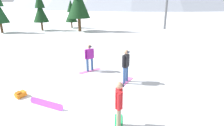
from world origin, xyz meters
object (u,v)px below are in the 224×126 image
object	(u,v)px
backpack_orange	(20,94)
snowboarder_foreground	(119,105)
snowboarder_background	(89,57)
pine_tree_slender	(71,13)
loose_snowboard_near_right	(46,103)
pine_tree_leaning	(40,9)
snowboarder_midground	(126,65)

from	to	relation	value
backpack_orange	snowboarder_foreground	bearing A→B (deg)	-18.19
snowboarder_background	backpack_orange	size ratio (longest dim) A/B	3.00
backpack_orange	pine_tree_slender	xyz separation A→B (m)	(-5.39, 21.91, 2.20)
loose_snowboard_near_right	pine_tree_leaning	size ratio (longest dim) A/B	0.31
snowboarder_midground	pine_tree_slender	distance (m)	22.07
pine_tree_slender	loose_snowboard_near_right	bearing A→B (deg)	-72.88
snowboarder_background	backpack_orange	xyz separation A→B (m)	(-2.29, -3.67, -0.75)
snowboarder_foreground	snowboarder_midground	xyz separation A→B (m)	(-0.06, 3.81, 0.05)
snowboarder_midground	pine_tree_slender	bearing A→B (deg)	116.96
pine_tree_leaning	backpack_orange	bearing A→B (deg)	-65.04
snowboarder_foreground	backpack_orange	world-z (taller)	snowboarder_foreground
pine_tree_slender	snowboarder_background	bearing A→B (deg)	-67.17
snowboarder_background	backpack_orange	world-z (taller)	snowboarder_background
snowboarder_foreground	pine_tree_slender	distance (m)	25.54
snowboarder_foreground	backpack_orange	bearing A→B (deg)	161.81
snowboarder_background	pine_tree_leaning	bearing A→B (deg)	126.16
loose_snowboard_near_right	snowboarder_foreground	bearing A→B (deg)	-16.93
snowboarder_foreground	loose_snowboard_near_right	world-z (taller)	snowboarder_foreground
snowboarder_foreground	snowboarder_midground	bearing A→B (deg)	90.83
snowboarder_midground	backpack_orange	distance (m)	5.20
loose_snowboard_near_right	backpack_orange	world-z (taller)	backpack_orange
snowboarder_midground	snowboarder_foreground	bearing A→B (deg)	-89.17
pine_tree_slender	pine_tree_leaning	bearing A→B (deg)	-136.30
pine_tree_leaning	snowboarder_background	bearing A→B (deg)	-53.84
snowboarder_midground	pine_tree_leaning	distance (m)	21.26
snowboarder_background	snowboarder_midground	bearing A→B (deg)	-31.04
snowboarder_foreground	snowboarder_midground	distance (m)	3.81
snowboarder_foreground	snowboarder_background	distance (m)	5.71
snowboarder_background	pine_tree_leaning	distance (m)	18.78
snowboarder_foreground	snowboarder_midground	size ratio (longest dim) A/B	0.96
pine_tree_leaning	pine_tree_slender	xyz separation A→B (m)	(3.33, 3.18, -0.68)
backpack_orange	pine_tree_leaning	distance (m)	20.86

